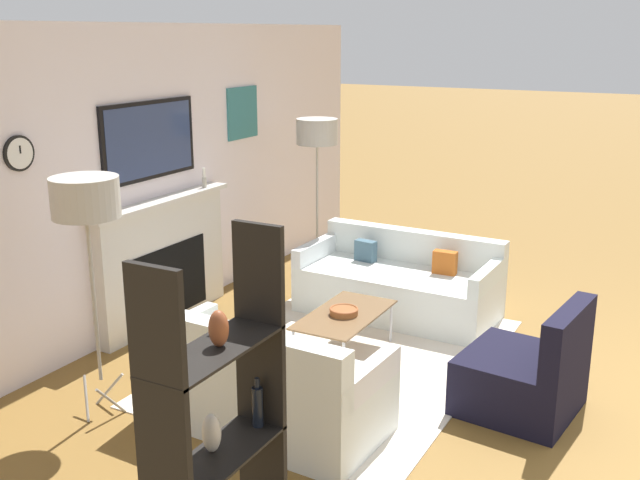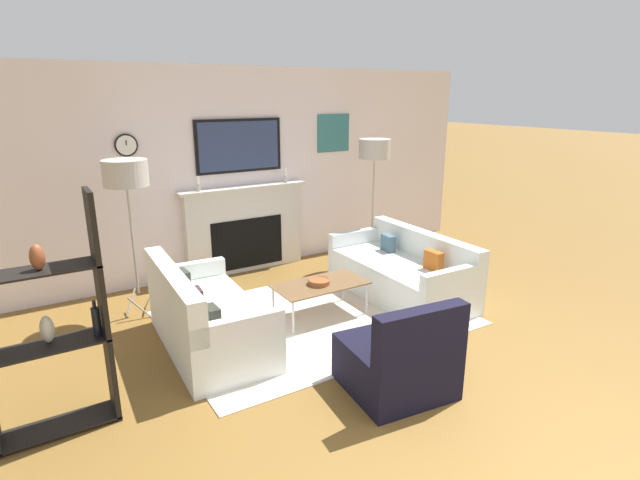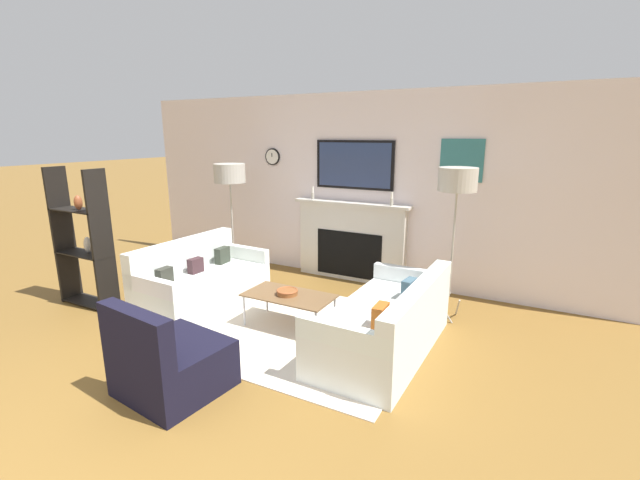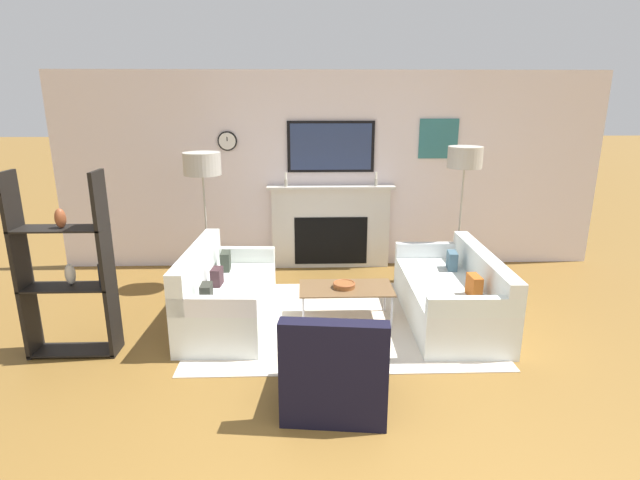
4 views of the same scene
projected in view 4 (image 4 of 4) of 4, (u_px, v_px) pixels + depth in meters
fireplace_wall at (331, 181)px, 6.97m from camera, size 7.58×0.28×2.70m
area_rug at (339, 320)px, 5.43m from camera, size 3.05×2.22×0.01m
couch_left at (225, 297)px, 5.31m from camera, size 0.89×1.67×0.83m
couch_right at (452, 296)px, 5.39m from camera, size 0.92×1.86×0.75m
armchair at (335, 374)px, 3.88m from camera, size 0.87×0.85×0.83m
coffee_table at (346, 290)px, 5.35m from camera, size 1.00×0.53×0.38m
decorative_bowl at (344, 285)px, 5.33m from camera, size 0.24×0.24×0.06m
floor_lamp_left at (202, 165)px, 6.01m from camera, size 0.45×0.45×1.72m
floor_lamp_right at (465, 159)px, 6.10m from camera, size 0.42×0.42×1.78m
shelf_unit at (66, 270)px, 4.53m from camera, size 0.81×0.28×1.74m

